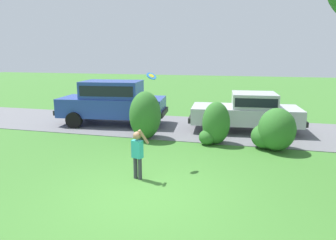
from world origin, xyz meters
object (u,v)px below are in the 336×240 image
Objects in this scene: child_thrower at (137,151)px; frisbee at (151,76)px; parked_suv at (112,100)px; parked_sedan at (248,111)px.

child_thrower is 4.33× the size of frisbee.
parked_suv is 16.44× the size of frisbee.
frisbee is (0.00, 1.17, 1.75)m from child_thrower.
parked_sedan is 5.76m from parked_suv.
frisbee is at bearing 89.80° from child_thrower.
child_thrower is at bearing -90.20° from frisbee.
parked_sedan is 3.53× the size of child_thrower.
parked_sedan is at bearing 65.86° from child_thrower.
parked_suv reaches higher than child_thrower.
child_thrower is (-2.56, -5.72, -0.13)m from parked_sedan.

